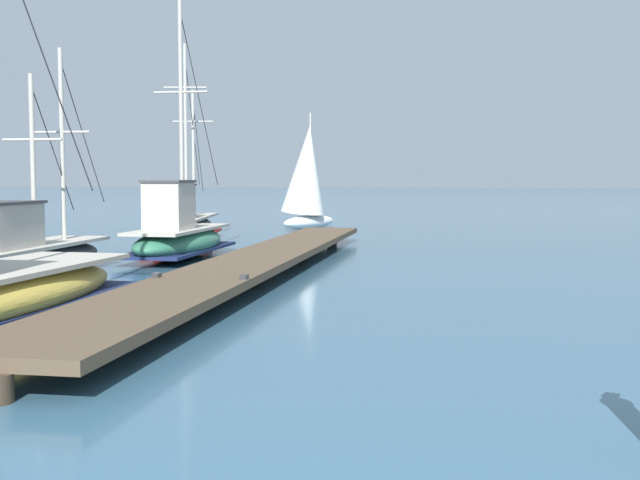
{
  "coord_description": "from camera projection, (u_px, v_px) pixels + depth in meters",
  "views": [
    {
      "loc": [
        0.21,
        -1.24,
        2.2
      ],
      "look_at": [
        -2.0,
        8.99,
        1.4
      ],
      "focal_mm": 45.46,
      "sensor_mm": 36.0,
      "label": 1
    }
  ],
  "objects": [
    {
      "name": "fishing_boat_4",
      "position": [
        184.0,
        225.0,
        27.46
      ],
      "size": [
        3.14,
        8.04,
        6.76
      ],
      "color": "black",
      "rests_on": "ground"
    },
    {
      "name": "fishing_boat_0",
      "position": [
        25.0,
        254.0,
        17.53
      ],
      "size": [
        1.98,
        7.38,
        5.27
      ],
      "color": "black",
      "rests_on": "ground"
    },
    {
      "name": "distant_sailboat",
      "position": [
        307.0,
        178.0,
        34.9
      ],
      "size": [
        2.74,
        3.91,
        5.02
      ],
      "color": "silver",
      "rests_on": "ground"
    },
    {
      "name": "floating_dock",
      "position": [
        259.0,
        259.0,
        18.37
      ],
      "size": [
        2.7,
        21.62,
        0.53
      ],
      "color": "brown",
      "rests_on": "ground"
    },
    {
      "name": "fishing_boat_1",
      "position": [
        178.0,
        236.0,
        22.17
      ],
      "size": [
        1.94,
        6.31,
        7.19
      ],
      "color": "#337556",
      "rests_on": "ground"
    }
  ]
}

